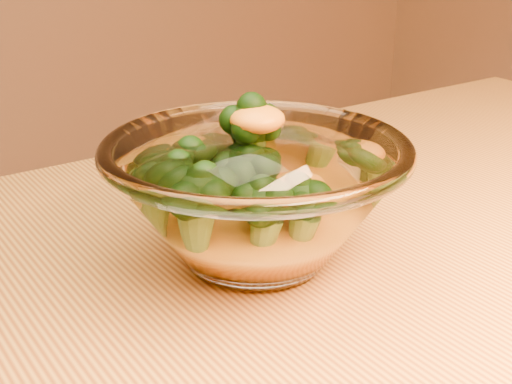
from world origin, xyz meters
TOP-DOWN VIEW (x-y plane):
  - glass_bowl at (-0.02, 0.12)m, footprint 0.22×0.22m
  - cheese_sauce at (-0.02, 0.12)m, footprint 0.13×0.13m
  - broccoli_heap at (-0.03, 0.13)m, footprint 0.16×0.13m

SIDE VIEW (x-z plane):
  - cheese_sauce at x=-0.02m, z-range 0.76..0.80m
  - glass_bowl at x=-0.02m, z-range 0.75..0.85m
  - broccoli_heap at x=-0.03m, z-range 0.77..0.86m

